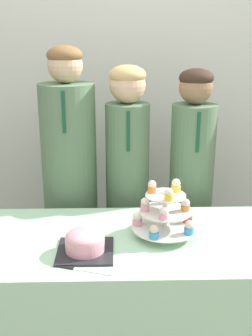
{
  "coord_description": "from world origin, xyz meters",
  "views": [
    {
      "loc": [
        -0.1,
        -1.38,
        1.61
      ],
      "look_at": [
        -0.05,
        0.38,
        1.04
      ],
      "focal_mm": 45.0,
      "sensor_mm": 36.0,
      "label": 1
    }
  ],
  "objects": [
    {
      "name": "wall_back",
      "position": [
        0.0,
        1.58,
        1.35
      ],
      "size": [
        9.0,
        0.06,
        2.7
      ],
      "color": "silver",
      "rests_on": "ground_plane"
    },
    {
      "name": "student_2",
      "position": [
        0.35,
        0.94,
        0.7
      ],
      "size": [
        0.26,
        0.26,
        1.43
      ],
      "color": "#567556",
      "rests_on": "ground_plane"
    },
    {
      "name": "cake_knife",
      "position": [
        -0.26,
        0.09,
        0.72
      ],
      "size": [
        0.23,
        0.09,
        0.01
      ],
      "rotation": [
        0.0,
        0.0,
        -0.32
      ],
      "color": "silver",
      "rests_on": "table"
    },
    {
      "name": "table",
      "position": [
        0.0,
        0.35,
        0.36
      ],
      "size": [
        1.46,
        0.69,
        0.72
      ],
      "color": "#A8DBB2",
      "rests_on": "ground_plane"
    },
    {
      "name": "student_0",
      "position": [
        -0.37,
        0.94,
        0.73
      ],
      "size": [
        0.31,
        0.32,
        1.55
      ],
      "color": "#567556",
      "rests_on": "ground_plane"
    },
    {
      "name": "round_cake",
      "position": [
        -0.23,
        0.22,
        0.77
      ],
      "size": [
        0.24,
        0.24,
        0.1
      ],
      "color": "#232328",
      "rests_on": "table"
    },
    {
      "name": "cupcake_stand",
      "position": [
        0.13,
        0.38,
        0.83
      ],
      "size": [
        0.31,
        0.31,
        0.26
      ],
      "color": "silver",
      "rests_on": "table"
    },
    {
      "name": "student_1",
      "position": [
        -0.03,
        0.94,
        0.72
      ],
      "size": [
        0.25,
        0.26,
        1.45
      ],
      "color": "#567556",
      "rests_on": "ground_plane"
    }
  ]
}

